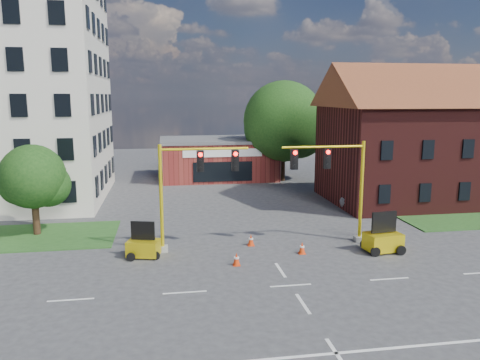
{
  "coord_description": "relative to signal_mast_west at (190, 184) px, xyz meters",
  "views": [
    {
      "loc": [
        -5.71,
        -20.25,
        8.87
      ],
      "look_at": [
        -0.82,
        10.0,
        3.32
      ],
      "focal_mm": 35.0,
      "sensor_mm": 36.0,
      "label": 1
    }
  ],
  "objects": [
    {
      "name": "ground",
      "position": [
        4.36,
        -6.0,
        -3.92
      ],
      "size": [
        120.0,
        120.0,
        0.0
      ],
      "primitive_type": "plane",
      "color": "#3D3D3F",
      "rests_on": "ground"
    },
    {
      "name": "lane_markings",
      "position": [
        4.36,
        -9.0,
        -3.91
      ],
      "size": [
        60.0,
        36.0,
        0.01
      ],
      "primitive_type": null,
      "color": "white",
      "rests_on": "ground"
    },
    {
      "name": "brick_shop",
      "position": [
        4.36,
        23.99,
        -1.76
      ],
      "size": [
        12.4,
        8.4,
        4.3
      ],
      "color": "maroon",
      "rests_on": "ground"
    },
    {
      "name": "townhouse_row",
      "position": [
        22.36,
        10.0,
        2.01
      ],
      "size": [
        21.0,
        11.0,
        11.5
      ],
      "color": "#431614",
      "rests_on": "ground"
    },
    {
      "name": "tree_large",
      "position": [
        11.28,
        21.08,
        2.06
      ],
      "size": [
        8.77,
        8.35,
        10.42
      ],
      "color": "#312212",
      "rests_on": "ground"
    },
    {
      "name": "tree_nw_front",
      "position": [
        -9.44,
        4.58,
        -0.26
      ],
      "size": [
        4.27,
        4.07,
        5.87
      ],
      "color": "#312212",
      "rests_on": "ground"
    },
    {
      "name": "signal_mast_west",
      "position": [
        0.0,
        0.0,
        0.0
      ],
      "size": [
        5.3,
        0.6,
        6.2
      ],
      "color": "gray",
      "rests_on": "ground"
    },
    {
      "name": "signal_mast_east",
      "position": [
        8.71,
        0.0,
        0.0
      ],
      "size": [
        5.3,
        0.6,
        6.2
      ],
      "color": "gray",
      "rests_on": "ground"
    },
    {
      "name": "trailer_west",
      "position": [
        -2.69,
        -0.81,
        -3.31
      ],
      "size": [
        1.95,
        1.55,
        1.95
      ],
      "rotation": [
        0.0,
        0.0,
        -0.26
      ],
      "color": "yellow",
      "rests_on": "ground"
    },
    {
      "name": "trailer_east",
      "position": [
        10.87,
        -2.11,
        -3.21
      ],
      "size": [
        2.13,
        1.56,
        2.26
      ],
      "rotation": [
        0.0,
        0.0,
        0.13
      ],
      "color": "yellow",
      "rests_on": "ground"
    },
    {
      "name": "cone_a",
      "position": [
        2.22,
        -2.94,
        -3.58
      ],
      "size": [
        0.4,
        0.4,
        0.7
      ],
      "color": "red",
      "rests_on": "ground"
    },
    {
      "name": "cone_b",
      "position": [
        6.18,
        -1.71,
        -3.58
      ],
      "size": [
        0.4,
        0.4,
        0.7
      ],
      "color": "red",
      "rests_on": "ground"
    },
    {
      "name": "cone_c",
      "position": [
        3.58,
        0.21,
        -3.58
      ],
      "size": [
        0.4,
        0.4,
        0.7
      ],
      "color": "red",
      "rests_on": "ground"
    },
    {
      "name": "cone_d",
      "position": [
        12.36,
        -1.38,
        -3.58
      ],
      "size": [
        0.4,
        0.4,
        0.7
      ],
      "color": "red",
      "rests_on": "ground"
    },
    {
      "name": "pickup_white",
      "position": [
        14.77,
        8.14,
        -3.23
      ],
      "size": [
        5.49,
        4.13,
        1.39
      ],
      "primitive_type": "imported",
      "rotation": [
        0.0,
        0.0,
        1.99
      ],
      "color": "white",
      "rests_on": "ground"
    }
  ]
}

